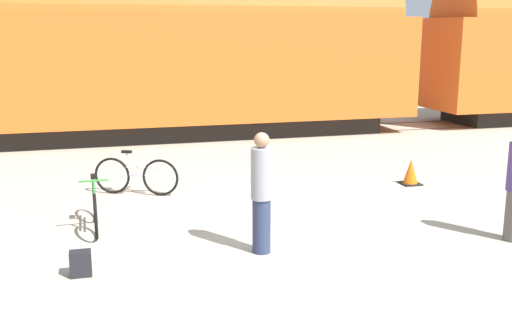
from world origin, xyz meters
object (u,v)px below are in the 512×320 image
object	(u,v)px
freight_train	(197,50)
person_in_grey	(262,193)
backpack	(81,263)
bicycle_silver	(136,176)
bicycle_green	(95,206)
traffic_cone	(411,172)

from	to	relation	value
freight_train	person_in_grey	xyz separation A→B (m)	(-0.79, -9.89, -1.68)
person_in_grey	backpack	world-z (taller)	person_in_grey
bicycle_silver	bicycle_green	distance (m)	2.08
bicycle_green	traffic_cone	size ratio (longest dim) A/B	3.10
backpack	traffic_cone	distance (m)	7.35
bicycle_silver	backpack	xyz separation A→B (m)	(-1.01, -3.85, -0.22)
freight_train	bicycle_green	world-z (taller)	freight_train
freight_train	bicycle_silver	xyz separation A→B (m)	(-2.32, -6.24, -2.19)
person_in_grey	traffic_cone	distance (m)	5.09
bicycle_green	person_in_grey	world-z (taller)	person_in_grey
bicycle_green	person_in_grey	distance (m)	2.95
backpack	traffic_cone	bearing A→B (deg)	25.47
bicycle_green	backpack	world-z (taller)	bicycle_green
bicycle_green	traffic_cone	distance (m)	6.54
freight_train	bicycle_silver	size ratio (longest dim) A/B	26.57
bicycle_green	traffic_cone	world-z (taller)	bicycle_green
person_in_grey	backpack	bearing A→B (deg)	-84.87
freight_train	traffic_cone	bearing A→B (deg)	-64.52
bicycle_silver	traffic_cone	distance (m)	5.67
traffic_cone	freight_train	bearing A→B (deg)	115.48
bicycle_green	person_in_grey	bearing A→B (deg)	-36.53
freight_train	bicycle_green	bearing A→B (deg)	-110.93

